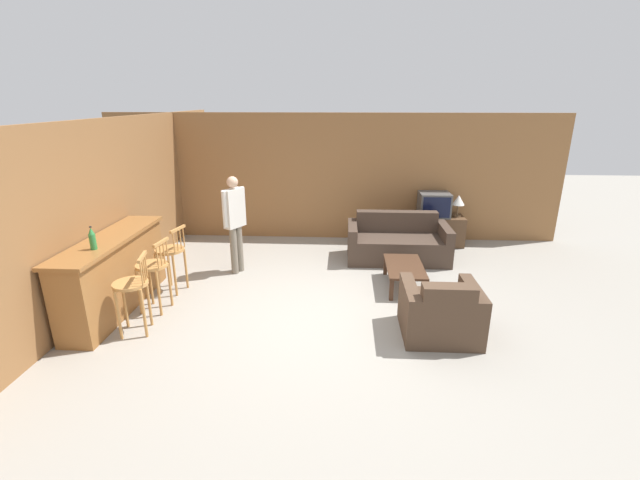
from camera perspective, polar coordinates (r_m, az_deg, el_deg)
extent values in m
plane|color=gray|center=(5.99, 0.35, -10.20)|extent=(24.00, 24.00, 0.00)
cube|color=olive|center=(8.99, 1.53, 8.34)|extent=(9.40, 0.08, 2.60)
cube|color=olive|center=(7.60, -24.54, 4.81)|extent=(0.08, 8.60, 2.60)
cube|color=brown|center=(6.66, -25.68, -4.27)|extent=(0.47, 2.19, 1.02)
cube|color=brown|center=(6.49, -26.32, 0.09)|extent=(0.55, 2.25, 0.05)
cylinder|color=#B77F42|center=(5.84, -23.97, -5.35)|extent=(0.51, 0.51, 0.04)
cylinder|color=#B77F42|center=(6.15, -24.58, -7.81)|extent=(0.04, 0.04, 0.66)
cylinder|color=#B77F42|center=(5.89, -25.30, -9.07)|extent=(0.04, 0.04, 0.66)
cylinder|color=#B77F42|center=(6.07, -21.83, -7.76)|extent=(0.04, 0.04, 0.66)
cylinder|color=#B77F42|center=(5.81, -22.43, -9.05)|extent=(0.04, 0.04, 0.66)
cylinder|color=#B77F42|center=(5.85, -22.16, -3.22)|extent=(0.02, 0.02, 0.31)
cylinder|color=#B77F42|center=(5.77, -22.34, -3.53)|extent=(0.02, 0.02, 0.31)
cylinder|color=#B77F42|center=(5.69, -22.52, -3.85)|extent=(0.02, 0.02, 0.31)
cylinder|color=#B77F42|center=(5.61, -22.71, -4.17)|extent=(0.02, 0.02, 0.31)
cube|color=#B77F42|center=(5.67, -22.64, -2.09)|extent=(0.11, 0.36, 0.04)
cylinder|color=#B77F42|center=(6.35, -21.54, -3.16)|extent=(0.48, 0.48, 0.04)
cylinder|color=#B77F42|center=(6.67, -21.64, -5.38)|extent=(0.04, 0.04, 0.66)
cylinder|color=#B77F42|center=(6.44, -23.01, -6.41)|extent=(0.04, 0.04, 0.66)
cylinder|color=#B77F42|center=(6.52, -19.37, -5.65)|extent=(0.04, 0.04, 0.66)
cylinder|color=#B77F42|center=(6.29, -20.68, -6.72)|extent=(0.04, 0.04, 0.66)
cylinder|color=#B77F42|center=(6.30, -19.71, -1.39)|extent=(0.02, 0.02, 0.31)
cylinder|color=#B77F42|center=(6.23, -20.09, -1.65)|extent=(0.02, 0.02, 0.31)
cylinder|color=#B77F42|center=(6.16, -20.48, -1.92)|extent=(0.02, 0.02, 0.31)
cylinder|color=#B77F42|center=(6.10, -20.87, -2.19)|extent=(0.02, 0.02, 0.31)
cube|color=#B77F42|center=(6.15, -20.45, -0.29)|extent=(0.08, 0.37, 0.04)
cylinder|color=#B77F42|center=(6.89, -19.43, -1.25)|extent=(0.51, 0.51, 0.04)
cylinder|color=#B77F42|center=(7.21, -19.45, -3.36)|extent=(0.04, 0.04, 0.66)
cylinder|color=#B77F42|center=(6.98, -20.84, -4.22)|extent=(0.04, 0.04, 0.66)
cylinder|color=#B77F42|center=(7.04, -17.44, -3.65)|extent=(0.04, 0.04, 0.66)
cylinder|color=#B77F42|center=(6.82, -18.79, -4.54)|extent=(0.04, 0.04, 0.66)
cylinder|color=#B77F42|center=(6.84, -17.72, 0.34)|extent=(0.02, 0.02, 0.31)
cylinder|color=#B77F42|center=(6.77, -18.11, 0.12)|extent=(0.02, 0.02, 0.31)
cylinder|color=#B77F42|center=(6.70, -18.51, -0.10)|extent=(0.02, 0.02, 0.31)
cylinder|color=#B77F42|center=(6.64, -18.91, -0.33)|extent=(0.02, 0.02, 0.31)
cube|color=#B77F42|center=(6.69, -18.45, 1.40)|extent=(0.11, 0.36, 0.04)
cube|color=#423328|center=(8.06, 10.29, -1.05)|extent=(1.52, 0.94, 0.45)
cube|color=#423328|center=(8.27, 10.17, 2.50)|extent=(1.52, 0.22, 0.38)
cube|color=#423328|center=(7.96, 4.32, -0.24)|extent=(0.16, 0.94, 0.66)
cube|color=#423328|center=(8.18, 16.20, -0.44)|extent=(0.16, 0.94, 0.66)
cube|color=#4C3828|center=(5.71, 15.63, -9.91)|extent=(0.62, 0.89, 0.45)
cube|color=#4C3828|center=(5.24, 16.75, -7.68)|extent=(0.62, 0.22, 0.36)
cube|color=#4C3828|center=(5.76, 19.54, -8.93)|extent=(0.16, 0.89, 0.65)
cube|color=#4C3828|center=(5.59, 11.77, -9.07)|extent=(0.16, 0.89, 0.65)
cube|color=#472D1E|center=(6.88, 11.22, -3.49)|extent=(0.58, 1.07, 0.04)
cube|color=#472D1E|center=(6.47, 9.50, -6.58)|extent=(0.06, 0.06, 0.33)
cube|color=#472D1E|center=(6.55, 13.85, -6.58)|extent=(0.06, 0.06, 0.33)
cube|color=#472D1E|center=(7.38, 8.72, -3.35)|extent=(0.06, 0.06, 0.33)
cube|color=#472D1E|center=(7.44, 12.54, -3.39)|extent=(0.06, 0.06, 0.33)
cube|color=#513823|center=(9.05, 14.69, 1.28)|extent=(1.23, 0.54, 0.60)
cube|color=#4C4C4C|center=(8.92, 14.96, 4.59)|extent=(0.60, 0.51, 0.48)
cube|color=black|center=(8.67, 15.29, 4.18)|extent=(0.53, 0.01, 0.41)
cylinder|color=#2D7F3D|center=(6.03, -28.03, -0.21)|extent=(0.08, 0.08, 0.20)
cone|color=#2D7F3D|center=(6.00, -28.23, 1.08)|extent=(0.07, 0.07, 0.09)
cylinder|color=black|center=(5.98, -28.30, 1.55)|extent=(0.03, 0.03, 0.02)
cylinder|color=brown|center=(9.08, 17.80, 3.09)|extent=(0.16, 0.16, 0.02)
cylinder|color=brown|center=(9.05, 17.87, 3.83)|extent=(0.03, 0.03, 0.22)
cone|color=silver|center=(9.00, 18.00, 5.10)|extent=(0.24, 0.24, 0.20)
cylinder|color=#756B5B|center=(7.40, -11.41, -1.41)|extent=(0.12, 0.12, 0.82)
cylinder|color=#756B5B|center=(7.49, -10.69, -1.12)|extent=(0.12, 0.12, 0.82)
cube|color=beige|center=(7.24, -11.40, 4.19)|extent=(0.33, 0.41, 0.65)
cylinder|color=beige|center=(7.09, -12.60, 4.02)|extent=(0.08, 0.08, 0.59)
cylinder|color=beige|center=(7.38, -10.27, 4.74)|extent=(0.08, 0.08, 0.59)
sphere|color=tan|center=(7.15, -11.62, 7.57)|extent=(0.19, 0.19, 0.19)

